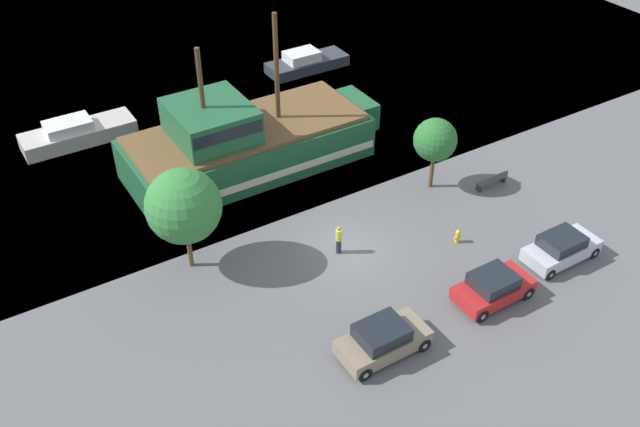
{
  "coord_description": "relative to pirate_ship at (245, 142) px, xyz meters",
  "views": [
    {
      "loc": [
        -15.83,
        -23.33,
        23.43
      ],
      "look_at": [
        -0.28,
        2.0,
        1.2
      ],
      "focal_mm": 40.0,
      "sensor_mm": 36.0,
      "label": 1
    }
  ],
  "objects": [
    {
      "name": "pedestrian_walking_near",
      "position": [
        0.36,
        -9.72,
        -0.86
      ],
      "size": [
        0.32,
        0.32,
        1.67
      ],
      "color": "#232838",
      "rests_on": "ground_plane"
    },
    {
      "name": "tree_row_mideast",
      "position": [
        8.1,
        -7.48,
        1.4
      ],
      "size": [
        2.44,
        2.44,
        4.34
      ],
      "color": "brown",
      "rests_on": "ground_plane"
    },
    {
      "name": "bench_promenade_east",
      "position": [
        11.12,
        -9.37,
        -1.25
      ],
      "size": [
        1.98,
        0.45,
        0.85
      ],
      "color": "#4C4742",
      "rests_on": "ground_plane"
    },
    {
      "name": "moored_boat_dockside",
      "position": [
        -7.77,
        8.16,
        -1.08
      ],
      "size": [
        7.0,
        2.27,
        1.59
      ],
      "color": "#B7B2A8",
      "rests_on": "water_surface"
    },
    {
      "name": "parked_car_curb_front",
      "position": [
        4.66,
        -16.39,
        -0.95
      ],
      "size": [
        3.8,
        1.93,
        1.53
      ],
      "color": "#B21E1E",
      "rests_on": "ground_plane"
    },
    {
      "name": "moored_boat_outer",
      "position": [
        9.9,
        9.64,
        -1.13
      ],
      "size": [
        6.19,
        2.21,
        1.51
      ],
      "color": "#2D333D",
      "rests_on": "water_surface"
    },
    {
      "name": "tree_row_east",
      "position": [
        -6.44,
        -6.7,
        1.96
      ],
      "size": [
        3.67,
        3.67,
        5.5
      ],
      "color": "brown",
      "rests_on": "ground_plane"
    },
    {
      "name": "parked_car_curb_rear",
      "position": [
        -1.68,
        -16.39,
        -0.93
      ],
      "size": [
        4.05,
        1.97,
        1.56
      ],
      "color": "#7F705B",
      "rests_on": "ground_plane"
    },
    {
      "name": "fire_hydrant",
      "position": [
        6.07,
        -12.24,
        -1.29
      ],
      "size": [
        0.42,
        0.25,
        0.76
      ],
      "color": "yellow",
      "rests_on": "ground_plane"
    },
    {
      "name": "parked_car_curb_mid",
      "position": [
        9.57,
        -16.0,
        -0.97
      ],
      "size": [
        3.98,
        1.84,
        1.5
      ],
      "color": "#B7BCC6",
      "rests_on": "ground_plane"
    },
    {
      "name": "pirate_ship",
      "position": [
        0.0,
        0.0,
        0.0
      ],
      "size": [
        15.61,
        5.99,
        9.1
      ],
      "color": "#1E5633",
      "rests_on": "water_surface"
    },
    {
      "name": "ground_plane",
      "position": [
        0.73,
        -9.76,
        -1.7
      ],
      "size": [
        160.0,
        160.0,
        0.0
      ],
      "primitive_type": "plane",
      "color": "#5B5B5E"
    }
  ]
}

